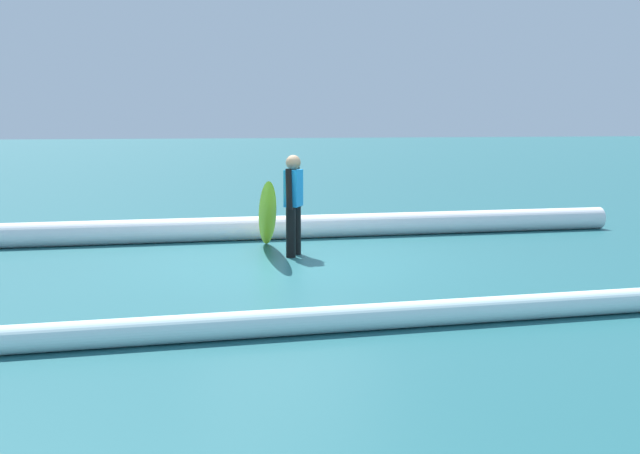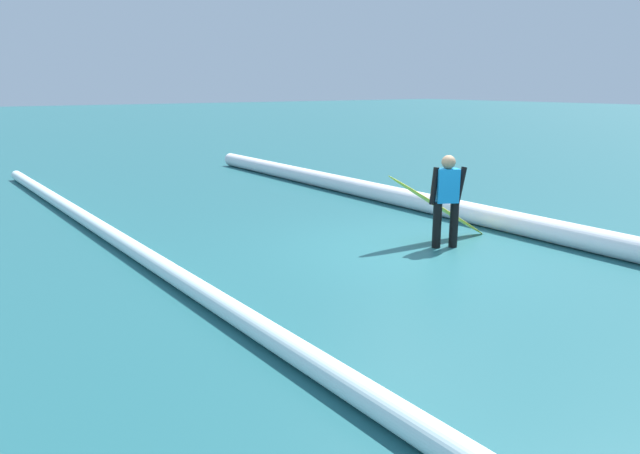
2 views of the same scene
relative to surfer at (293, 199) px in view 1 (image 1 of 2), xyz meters
name	(u,v)px [view 1 (image 1 of 2)]	position (x,y,z in m)	size (l,w,h in m)	color
ground_plane	(289,263)	(0.17, 0.57, -0.84)	(149.94, 149.94, 0.00)	#205A60
surfer	(293,199)	(0.00, 0.00, 0.00)	(0.34, 0.57, 1.49)	black
surfboard	(267,215)	(0.36, -0.19, -0.25)	(0.53, 2.07, 1.21)	yellow
wave_crest_foreground	(124,232)	(2.47, -1.68, -0.64)	(0.39, 0.39, 17.12)	white
wave_crest_midground	(182,329)	(1.83, 4.28, -0.71)	(0.26, 0.26, 19.69)	white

